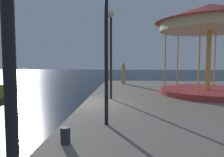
# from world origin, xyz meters

# --- Properties ---
(ground_plane) EXTENTS (120.00, 120.00, 0.00)m
(ground_plane) POSITION_xyz_m (0.00, 0.00, 0.00)
(ground_plane) COLOR black
(carousel) EXTENTS (6.38, 6.38, 5.33)m
(carousel) POSITION_xyz_m (6.96, 3.06, 4.77)
(carousel) COLOR #B23333
(carousel) RESTS_ON quay_dock
(lamp_post_mid_promenade) EXTENTS (0.36, 0.36, 4.70)m
(lamp_post_mid_promenade) POSITION_xyz_m (1.43, -3.49, 3.97)
(lamp_post_mid_promenade) COLOR black
(lamp_post_mid_promenade) RESTS_ON quay_dock
(lamp_post_far_end) EXTENTS (0.36, 0.36, 4.58)m
(lamp_post_far_end) POSITION_xyz_m (1.26, 1.16, 3.90)
(lamp_post_far_end) COLOR black
(lamp_post_far_end) RESTS_ON quay_dock
(bollard_center) EXTENTS (0.24, 0.24, 0.40)m
(bollard_center) POSITION_xyz_m (0.58, -5.11, 1.00)
(bollard_center) COLOR #2D2D33
(bollard_center) RESTS_ON quay_dock
(person_near_carousel) EXTENTS (0.34, 0.34, 1.84)m
(person_near_carousel) POSITION_xyz_m (1.87, 8.76, 1.66)
(person_near_carousel) COLOR tan
(person_near_carousel) RESTS_ON quay_dock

